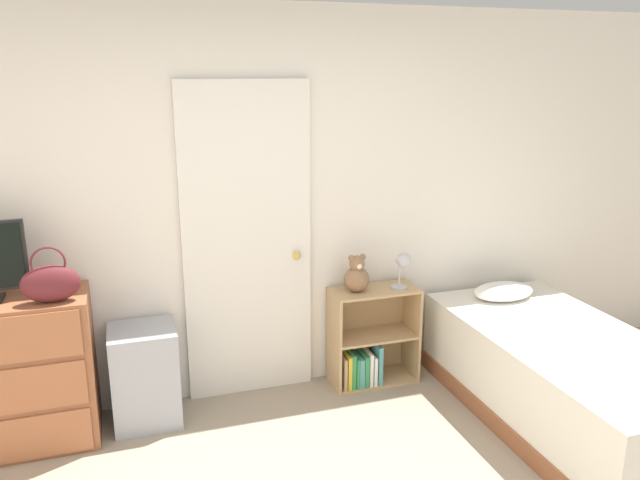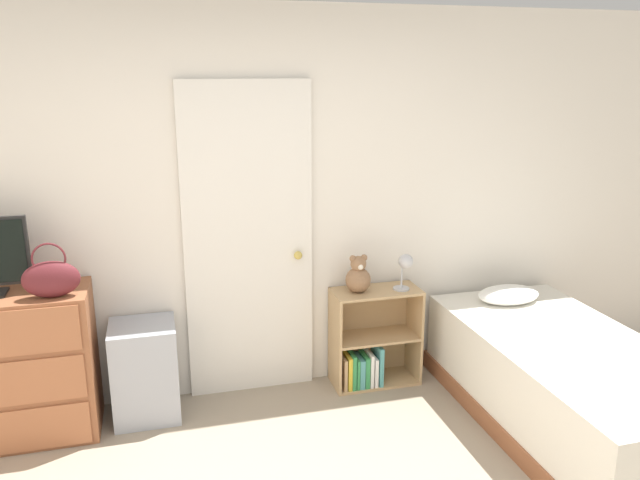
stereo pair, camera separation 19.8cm
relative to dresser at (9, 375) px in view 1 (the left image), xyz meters
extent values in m
cube|color=silver|center=(1.54, 0.28, 0.82)|extent=(10.00, 0.06, 2.55)
cube|color=silver|center=(1.46, 0.22, 0.59)|extent=(0.85, 0.04, 2.09)
sphere|color=gold|center=(1.78, 0.18, 0.50)|extent=(0.06, 0.06, 0.06)
cube|color=brown|center=(0.00, 0.00, 0.00)|extent=(0.94, 0.44, 0.91)
cube|color=#9D5B39|center=(0.00, -0.22, -0.30)|extent=(0.86, 0.01, 0.27)
cube|color=#9D5B39|center=(0.00, -0.22, 0.00)|extent=(0.86, 0.01, 0.27)
ellipsoid|color=#591E23|center=(0.29, -0.12, 0.56)|extent=(0.31, 0.14, 0.21)
torus|color=#591E23|center=(0.29, -0.12, 0.68)|extent=(0.18, 0.01, 0.18)
cube|color=#999EA8|center=(0.75, 0.04, -0.14)|extent=(0.40, 0.38, 0.62)
cube|color=tan|center=(2.01, 0.08, -0.11)|extent=(0.02, 0.29, 0.69)
cube|color=tan|center=(2.60, 0.08, -0.11)|extent=(0.02, 0.29, 0.69)
cube|color=tan|center=(2.30, 0.08, -0.44)|extent=(0.57, 0.29, 0.02)
cube|color=tan|center=(2.30, 0.08, -0.11)|extent=(0.57, 0.29, 0.02)
cube|color=tan|center=(2.30, 0.08, 0.23)|extent=(0.57, 0.29, 0.02)
cube|color=tan|center=(2.30, 0.22, -0.11)|extent=(0.61, 0.01, 0.69)
cube|color=tan|center=(2.05, 0.05, -0.32)|extent=(0.02, 0.21, 0.23)
cube|color=gold|center=(2.09, 0.03, -0.32)|extent=(0.03, 0.16, 0.24)
cube|color=#338C4C|center=(2.11, 0.03, -0.31)|extent=(0.03, 0.16, 0.25)
cube|color=#338C4C|center=(2.14, 0.05, -0.33)|extent=(0.02, 0.20, 0.22)
cube|color=teal|center=(2.17, 0.04, -0.33)|extent=(0.04, 0.17, 0.21)
cube|color=#338C4C|center=(2.21, 0.03, -0.32)|extent=(0.03, 0.17, 0.23)
cube|color=white|center=(2.24, 0.05, -0.32)|extent=(0.02, 0.19, 0.24)
cube|color=white|center=(2.28, 0.03, -0.33)|extent=(0.02, 0.17, 0.21)
cube|color=teal|center=(2.31, 0.05, -0.29)|extent=(0.03, 0.20, 0.28)
sphere|color=#8C6647|center=(2.17, 0.08, 0.32)|extent=(0.17, 0.17, 0.17)
sphere|color=#8C6647|center=(2.17, 0.08, 0.43)|extent=(0.11, 0.11, 0.11)
sphere|color=silver|center=(2.17, 0.04, 0.43)|extent=(0.04, 0.04, 0.04)
sphere|color=#8C6647|center=(2.13, 0.08, 0.47)|extent=(0.04, 0.04, 0.04)
sphere|color=#8C6647|center=(2.21, 0.08, 0.47)|extent=(0.04, 0.04, 0.04)
cylinder|color=#B2B2B7|center=(2.47, 0.05, 0.24)|extent=(0.11, 0.11, 0.01)
cylinder|color=#B2B2B7|center=(2.47, 0.05, 0.33)|extent=(0.01, 0.01, 0.16)
sphere|color=#B2B2B7|center=(2.49, 0.04, 0.44)|extent=(0.10, 0.10, 0.10)
cube|color=brown|center=(3.25, -0.77, -0.39)|extent=(1.00, 1.99, 0.12)
cube|color=silver|center=(3.25, -0.77, -0.11)|extent=(0.97, 1.93, 0.44)
ellipsoid|color=white|center=(3.25, -0.05, 0.16)|extent=(0.45, 0.28, 0.12)
camera|label=1|loc=(0.69, -3.64, 1.69)|focal=35.00mm
camera|label=2|loc=(0.88, -3.70, 1.69)|focal=35.00mm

